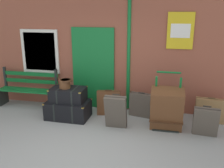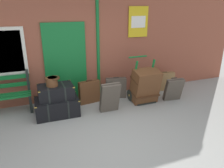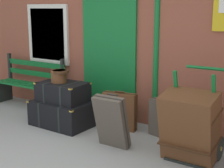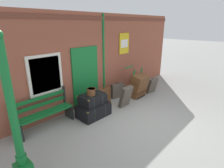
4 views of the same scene
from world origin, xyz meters
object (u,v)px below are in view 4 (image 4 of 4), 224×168
suitcase_cream (152,86)px  suitcase_charcoal (140,82)px  lamp_post (17,134)px  suitcase_oxblood (117,90)px  steamer_trunk_base (94,110)px  suitcase_caramel (126,97)px  round_hatbox (91,91)px  porters_trolley (135,89)px  suitcase_brown (105,96)px  platform_bench (45,113)px  steamer_trunk_middle (93,99)px  large_brown_trunk (138,86)px

suitcase_cream → suitcase_charcoal: size_ratio=0.99×
lamp_post → suitcase_oxblood: lamp_post is taller
steamer_trunk_base → suitcase_caramel: (1.23, -0.32, 0.18)m
round_hatbox → porters_trolley: 2.44m
steamer_trunk_base → suitcase_charcoal: 3.33m
suitcase_cream → suitcase_brown: suitcase_cream is taller
steamer_trunk_base → suitcase_caramel: bearing=-14.8°
platform_bench → lamp_post: bearing=-129.9°
suitcase_brown → steamer_trunk_middle: bearing=-158.2°
lamp_post → suitcase_brown: size_ratio=4.25×
lamp_post → suitcase_brown: lamp_post is taller
lamp_post → suitcase_oxblood: 4.58m
steamer_trunk_middle → steamer_trunk_base: bearing=-97.6°
porters_trolley → platform_bench: bearing=172.3°
round_hatbox → platform_bench: bearing=157.6°
steamer_trunk_base → suitcase_cream: 3.11m
steamer_trunk_base → suitcase_charcoal: suitcase_charcoal is taller
steamer_trunk_base → porters_trolley: (2.31, 0.06, 0.06)m
suitcase_caramel → suitcase_oxblood: suitcase_caramel is taller
steamer_trunk_base → steamer_trunk_middle: bearing=82.4°
steamer_trunk_base → steamer_trunk_middle: 0.37m
lamp_post → suitcase_caramel: 3.92m
suitcase_oxblood → platform_bench: bearing=178.3°
suitcase_cream → suitcase_caramel: bearing=-179.3°
round_hatbox → suitcase_charcoal: size_ratio=0.47×
suitcase_caramel → suitcase_brown: suitcase_caramel is taller
suitcase_caramel → suitcase_oxblood: (0.48, 0.79, -0.10)m
large_brown_trunk → lamp_post: bearing=-170.6°
lamp_post → suitcase_charcoal: 6.10m
steamer_trunk_base → suitcase_charcoal: (3.30, 0.48, 0.07)m
suitcase_brown → suitcase_caramel: bearing=-65.8°
steamer_trunk_middle → porters_trolley: bearing=0.6°
suitcase_oxblood → steamer_trunk_middle: bearing=-165.8°
steamer_trunk_base → round_hatbox: bearing=159.6°
steamer_trunk_base → suitcase_cream: bearing=-5.6°
lamp_post → suitcase_caramel: lamp_post is taller
steamer_trunk_middle → suitcase_brown: size_ratio=1.25×
platform_bench → suitcase_charcoal: size_ratio=2.38×
suitcase_cream → large_brown_trunk: bearing=167.1°
round_hatbox → suitcase_charcoal: bearing=7.9°
porters_trolley → large_brown_trunk: size_ratio=1.24×
steamer_trunk_base → round_hatbox: (-0.05, 0.02, 0.65)m
platform_bench → suitcase_brown: size_ratio=2.46×
suitcase_brown → suitcase_oxblood: bearing=5.0°
large_brown_trunk → suitcase_caramel: (-1.08, -0.20, -0.09)m
lamp_post → suitcase_brown: bearing=20.8°
porters_trolley → suitcase_caramel: 1.15m
platform_bench → suitcase_charcoal: (4.64, -0.07, -0.17)m
porters_trolley → suitcase_brown: bearing=166.4°
porters_trolley → large_brown_trunk: 0.27m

